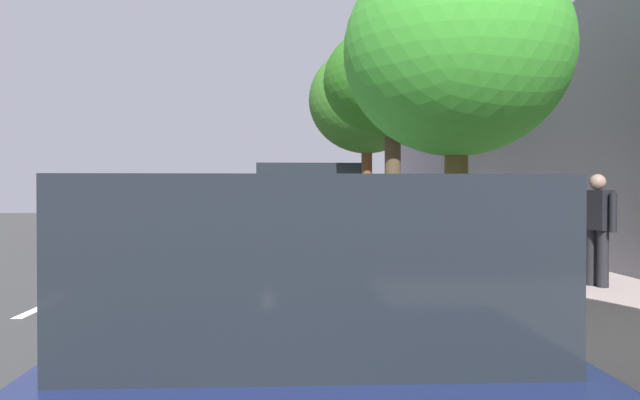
% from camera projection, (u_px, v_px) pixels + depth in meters
% --- Properties ---
extents(ground, '(59.94, 59.94, 0.00)m').
position_uv_depth(ground, '(280.00, 259.00, 13.23)').
color(ground, '#373737').
extents(sidewalk, '(3.86, 37.46, 0.16)m').
position_uv_depth(sidewalk, '(441.00, 255.00, 13.36)').
color(sidewalk, '#A79391').
rests_on(sidewalk, ground).
extents(curb_edge, '(0.16, 37.46, 0.16)m').
position_uv_depth(curb_edge, '(350.00, 255.00, 13.29)').
color(curb_edge, gray).
rests_on(curb_edge, ground).
extents(lane_stripe_centre, '(0.14, 35.80, 0.01)m').
position_uv_depth(lane_stripe_centre, '(137.00, 264.00, 12.28)').
color(lane_stripe_centre, white).
rests_on(lane_stripe_centre, ground).
extents(lane_stripe_bike_edge, '(0.12, 37.46, 0.01)m').
position_uv_depth(lane_stripe_bike_edge, '(284.00, 259.00, 13.23)').
color(lane_stripe_bike_edge, white).
rests_on(lane_stripe_bike_edge, ground).
extents(building_facade, '(0.50, 37.46, 4.99)m').
position_uv_depth(building_facade, '(538.00, 146.00, 13.42)').
color(building_facade, gray).
rests_on(building_facade, ground).
extents(parked_sedan_dark_blue_nearest, '(1.87, 4.41, 1.52)m').
position_uv_depth(parked_sedan_dark_blue_nearest, '(308.00, 349.00, 2.76)').
color(parked_sedan_dark_blue_nearest, navy).
rests_on(parked_sedan_dark_blue_nearest, ground).
extents(parked_pickup_grey_second, '(2.08, 5.32, 1.95)m').
position_uv_depth(parked_pickup_grey_second, '(309.00, 227.00, 9.82)').
color(parked_pickup_grey_second, slate).
rests_on(parked_pickup_grey_second, ground).
extents(parked_sedan_green_mid, '(2.01, 4.48, 1.52)m').
position_uv_depth(parked_sedan_green_mid, '(301.00, 219.00, 16.05)').
color(parked_sedan_green_mid, '#1E512D').
rests_on(parked_sedan_green_mid, ground).
extents(parked_suv_black_far, '(2.08, 4.76, 1.99)m').
position_uv_depth(parked_suv_black_far, '(301.00, 202.00, 26.13)').
color(parked_suv_black_far, black).
rests_on(parked_suv_black_far, ground).
extents(bicycle_at_curb, '(1.70, 0.50, 0.74)m').
position_uv_depth(bicycle_at_curb, '(329.00, 242.00, 13.26)').
color(bicycle_at_curb, black).
rests_on(bicycle_at_curb, ground).
extents(cyclist_with_backpack, '(0.44, 0.62, 1.79)m').
position_uv_depth(cyclist_with_backpack, '(341.00, 209.00, 12.82)').
color(cyclist_with_backpack, '#C6B284').
rests_on(cyclist_with_backpack, ground).
extents(street_tree_mid_block, '(3.14, 3.14, 4.71)m').
position_uv_depth(street_tree_mid_block, '(457.00, 53.00, 8.38)').
color(street_tree_mid_block, brown).
rests_on(street_tree_mid_block, sidewalk).
extents(street_tree_far_end, '(3.20, 3.20, 5.16)m').
position_uv_depth(street_tree_far_end, '(393.00, 83.00, 13.92)').
color(street_tree_far_end, '#473926').
rests_on(street_tree_far_end, sidewalk).
extents(street_tree_corner, '(3.67, 3.67, 5.89)m').
position_uv_depth(street_tree_corner, '(367.00, 101.00, 19.04)').
color(street_tree_corner, brown).
rests_on(street_tree_corner, sidewalk).
extents(pedestrian_on_phone, '(0.35, 0.59, 1.55)m').
position_uv_depth(pedestrian_on_phone, '(597.00, 224.00, 8.34)').
color(pedestrian_on_phone, black).
rests_on(pedestrian_on_phone, sidewalk).
extents(fire_hydrant, '(0.22, 0.22, 0.84)m').
position_uv_depth(fire_hydrant, '(411.00, 254.00, 8.53)').
color(fire_hydrant, red).
rests_on(fire_hydrant, sidewalk).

